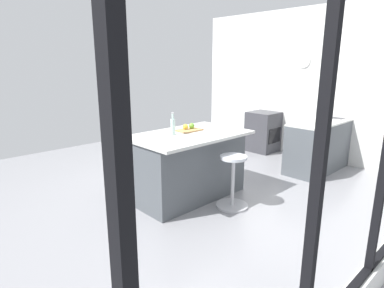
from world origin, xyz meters
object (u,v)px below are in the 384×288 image
at_px(kitchen_island, 187,165).
at_px(apple_yellow, 185,127).
at_px(water_bottle, 173,126).
at_px(stool_by_window, 233,183).
at_px(oven_range, 263,132).
at_px(cutting_board, 189,130).
at_px(apple_green, 192,126).

bearing_deg(kitchen_island, apple_yellow, -123.18).
bearing_deg(apple_yellow, kitchen_island, 56.82).
bearing_deg(water_bottle, apple_yellow, -164.64).
distance_m(kitchen_island, water_bottle, 0.64).
relative_size(stool_by_window, apple_yellow, 9.11).
height_order(oven_range, stool_by_window, oven_range).
relative_size(stool_by_window, water_bottle, 2.32).
bearing_deg(cutting_board, kitchen_island, 36.98).
bearing_deg(cutting_board, stool_by_window, 94.71).
bearing_deg(oven_range, kitchen_island, 13.46).
bearing_deg(stool_by_window, apple_green, -90.15).
distance_m(stool_by_window, apple_green, 1.05).
distance_m(oven_range, apple_yellow, 2.96).
height_order(cutting_board, apple_green, apple_green).
distance_m(oven_range, cutting_board, 2.92).
bearing_deg(apple_yellow, cutting_board, 130.25).
bearing_deg(kitchen_island, oven_range, -166.54).
xyz_separation_m(cutting_board, apple_yellow, (0.04, -0.04, 0.05)).
height_order(cutting_board, water_bottle, water_bottle).
height_order(apple_yellow, water_bottle, water_bottle).
bearing_deg(cutting_board, apple_green, -164.98).
xyz_separation_m(stool_by_window, apple_yellow, (0.10, -0.83, 0.67)).
bearing_deg(apple_green, apple_yellow, -13.21).
bearing_deg(kitchen_island, cutting_board, -143.02).
bearing_deg(kitchen_island, apple_green, -149.75).
height_order(kitchen_island, apple_yellow, apple_yellow).
relative_size(apple_green, water_bottle, 0.27).
bearing_deg(apple_green, cutting_board, 15.02).
height_order(apple_green, water_bottle, water_bottle).
bearing_deg(water_bottle, oven_range, -168.34).
relative_size(kitchen_island, stool_by_window, 2.30).
distance_m(cutting_board, apple_yellow, 0.07).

